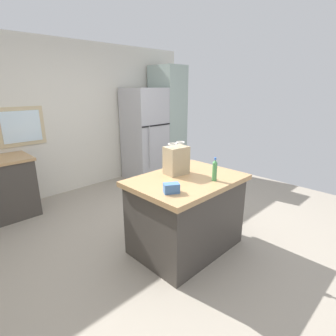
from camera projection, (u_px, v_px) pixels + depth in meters
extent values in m
plane|color=#9E9384|center=(169.00, 239.00, 3.35)|extent=(6.19, 6.19, 0.00)
cube|color=silver|center=(70.00, 119.00, 4.66)|extent=(5.16, 0.10, 2.62)
cube|color=#CCB78C|center=(21.00, 126.00, 4.08)|extent=(0.68, 0.04, 0.60)
cube|color=white|center=(22.00, 127.00, 4.07)|extent=(0.56, 0.02, 0.48)
cube|color=#423D38|center=(186.00, 216.00, 3.06)|extent=(1.18, 0.82, 0.82)
cube|color=tan|center=(187.00, 180.00, 2.93)|extent=(1.26, 0.90, 0.06)
cube|color=#B7B7BC|center=(145.00, 134.00, 5.38)|extent=(0.73, 0.71, 1.84)
cube|color=black|center=(156.00, 125.00, 5.07)|extent=(0.72, 0.01, 0.02)
cylinder|color=#B7B7BC|center=(150.00, 148.00, 5.04)|extent=(0.02, 0.02, 0.83)
cube|color=#9EB2A8|center=(168.00, 121.00, 5.75)|extent=(0.54, 0.68, 2.28)
cube|color=tan|center=(176.00, 160.00, 3.02)|extent=(0.28, 0.22, 0.32)
torus|color=white|center=(172.00, 144.00, 2.92)|extent=(0.11, 0.11, 0.01)
torus|color=white|center=(180.00, 142.00, 3.01)|extent=(0.11, 0.11, 0.01)
cube|color=#4775B7|center=(171.00, 188.00, 2.50)|extent=(0.17, 0.16, 0.09)
cylinder|color=#4C9956|center=(215.00, 172.00, 2.81)|extent=(0.05, 0.05, 0.20)
cone|color=#4C9956|center=(215.00, 161.00, 2.78)|extent=(0.05, 0.05, 0.03)
cylinder|color=blue|center=(215.00, 159.00, 2.77)|extent=(0.02, 0.02, 0.02)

